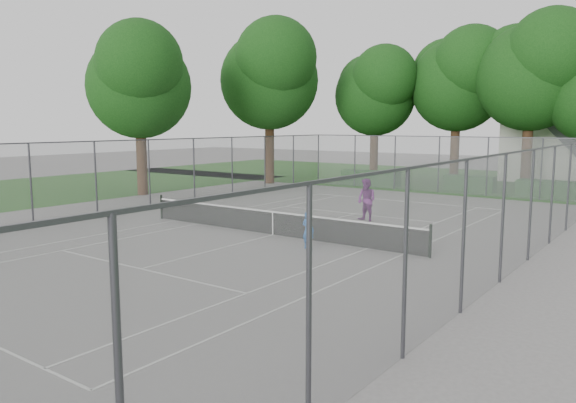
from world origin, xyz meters
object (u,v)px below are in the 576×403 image
Objects in this scene: woman_player at (367,200)px; tennis_net at (273,222)px; girl_player at (308,230)px; house at (560,133)px.

tennis_net is at bearing -91.86° from woman_player.
tennis_net is 9.90× the size of girl_player.
house is at bearing 81.11° from tennis_net.
girl_player is at bearing -93.97° from house.
house is (4.57, 29.24, 3.13)m from tennis_net.
woman_player is (1.41, 4.95, 0.43)m from tennis_net.
tennis_net is 6.81× the size of woman_player.
woman_player is at bearing -75.33° from girl_player.
house is at bearing 96.67° from woman_player.
house is 24.64m from woman_player.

